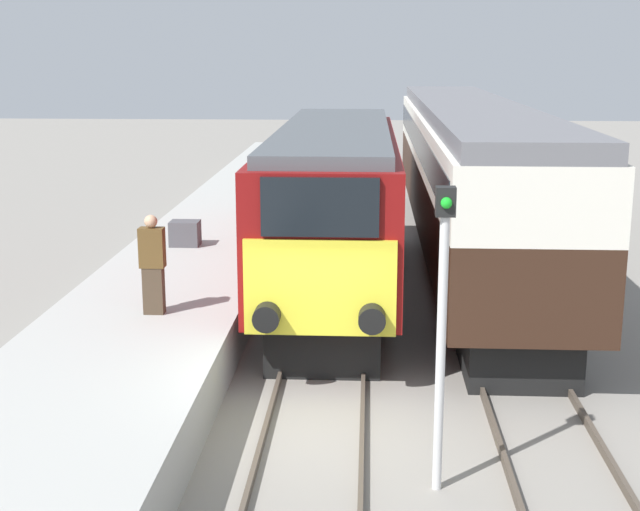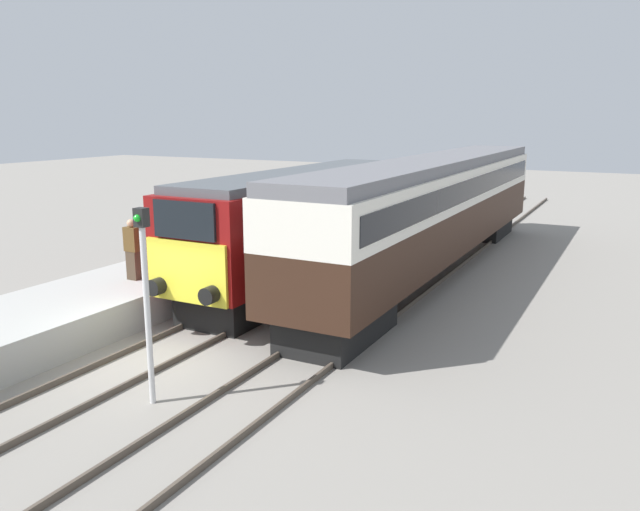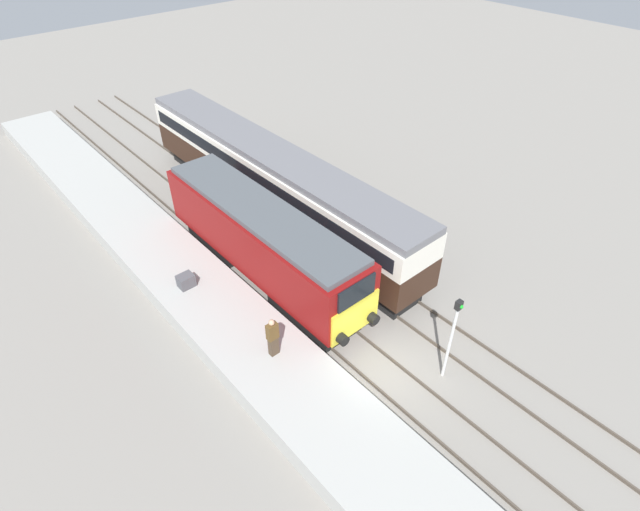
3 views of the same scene
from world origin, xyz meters
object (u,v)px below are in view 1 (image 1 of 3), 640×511
at_px(person_on_platform, 153,265).
at_px(signal_post, 442,315).
at_px(locomotive, 335,203).
at_px(luggage_crate, 185,233).
at_px(passenger_carriage, 468,165).

bearing_deg(person_on_platform, signal_post, -43.62).
distance_m(person_on_platform, signal_post, 6.58).
height_order(person_on_platform, signal_post, signal_post).
height_order(locomotive, luggage_crate, locomotive).
bearing_deg(locomotive, signal_post, -79.69).
bearing_deg(passenger_carriage, signal_post, -97.35).
distance_m(passenger_carriage, signal_post, 13.29).
relative_size(locomotive, luggage_crate, 18.00).
distance_m(person_on_platform, luggage_crate, 5.71).
bearing_deg(person_on_platform, locomotive, 57.67).
distance_m(locomotive, passenger_carriage, 5.14).
height_order(locomotive, person_on_platform, locomotive).
distance_m(locomotive, person_on_platform, 5.71).
relative_size(locomotive, passenger_carriage, 0.61).
relative_size(locomotive, person_on_platform, 7.00).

